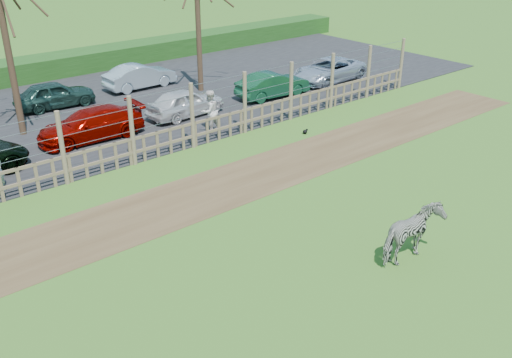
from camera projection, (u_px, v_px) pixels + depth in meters
ground at (288, 260)px, 14.65m from camera, size 120.00×120.00×0.00m
dirt_strip at (190, 198)px, 17.78m from camera, size 34.00×2.80×0.01m
asphalt at (62, 117)px, 24.72m from camera, size 44.00×13.00×0.04m
hedge at (6, 73)px, 29.37m from camera, size 46.00×2.00×1.10m
fence at (133, 143)px, 19.87m from camera, size 30.16×0.16×2.50m
tree_mid at (1, 10)px, 20.81m from camera, size 4.80×4.80×6.83m
zebra at (413, 235)px, 14.35m from camera, size 1.78×0.83×1.50m
visitor_b at (210, 111)px, 22.70m from camera, size 0.92×0.76×1.72m
crow at (305, 132)px, 22.91m from camera, size 0.24×0.18×0.20m
car_3 at (91, 124)px, 22.10m from camera, size 4.20×1.84×1.20m
car_4 at (185, 103)px, 24.61m from camera, size 3.61×1.65×1.20m
car_5 at (273, 85)px, 27.14m from camera, size 3.74×1.57×1.20m
car_6 at (329, 70)px, 29.63m from camera, size 4.42×2.23×1.20m
car_10 at (55, 94)px, 25.69m from camera, size 3.60×1.63×1.20m
car_11 at (140, 76)px, 28.55m from camera, size 3.68×1.37×1.20m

